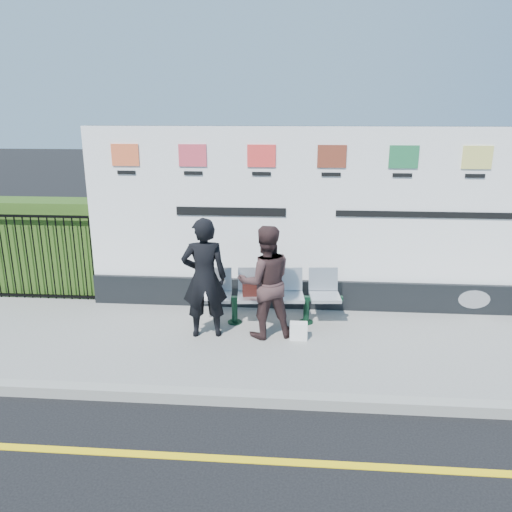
{
  "coord_description": "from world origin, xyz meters",
  "views": [
    {
      "loc": [
        -0.05,
        -4.18,
        3.36
      ],
      "look_at": [
        -0.62,
        3.0,
        1.25
      ],
      "focal_mm": 35.0,
      "sensor_mm": 36.0,
      "label": 1
    }
  ],
  "objects_px": {
    "bench": "(270,309)",
    "billboard": "(328,233)",
    "woman_left": "(204,278)",
    "woman_right": "(265,282)"
  },
  "relations": [
    {
      "from": "billboard",
      "to": "woman_left",
      "type": "bearing_deg",
      "value": -145.73
    },
    {
      "from": "woman_left",
      "to": "woman_right",
      "type": "xyz_separation_m",
      "value": [
        0.89,
        0.06,
        -0.06
      ]
    },
    {
      "from": "woman_left",
      "to": "woman_right",
      "type": "height_order",
      "value": "woman_left"
    },
    {
      "from": "bench",
      "to": "billboard",
      "type": "bearing_deg",
      "value": 34.66
    },
    {
      "from": "woman_left",
      "to": "bench",
      "type": "bearing_deg",
      "value": -161.0
    },
    {
      "from": "woman_left",
      "to": "woman_right",
      "type": "distance_m",
      "value": 0.89
    },
    {
      "from": "bench",
      "to": "woman_right",
      "type": "xyz_separation_m",
      "value": [
        -0.06,
        -0.45,
        0.61
      ]
    },
    {
      "from": "woman_right",
      "to": "bench",
      "type": "bearing_deg",
      "value": -111.96
    },
    {
      "from": "bench",
      "to": "woman_right",
      "type": "relative_size",
      "value": 1.28
    },
    {
      "from": "billboard",
      "to": "woman_right",
      "type": "distance_m",
      "value": 1.6
    }
  ]
}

